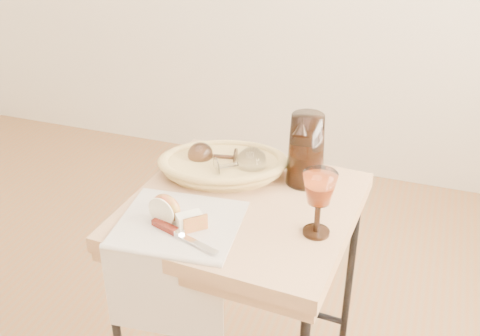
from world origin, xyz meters
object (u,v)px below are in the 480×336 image
at_px(table_knife, 181,235).
at_px(goblet_lying_b, 237,164).
at_px(tea_towel, 179,223).
at_px(apple_half, 166,208).
at_px(bread_basket, 223,167).
at_px(pitcher, 306,150).
at_px(wine_goblet, 318,204).
at_px(goblet_lying_a, 215,156).
at_px(side_table, 242,308).

bearing_deg(table_knife, goblet_lying_b, 103.06).
bearing_deg(tea_towel, apple_half, 176.78).
height_order(tea_towel, bread_basket, bread_basket).
bearing_deg(tea_towel, bread_basket, 80.97).
distance_m(tea_towel, pitcher, 0.42).
height_order(bread_basket, goblet_lying_b, goblet_lying_b).
bearing_deg(wine_goblet, table_knife, -156.33).
distance_m(apple_half, table_knife, 0.09).
height_order(goblet_lying_a, pitcher, pitcher).
height_order(pitcher, table_knife, pitcher).
distance_m(goblet_lying_b, table_knife, 0.32).
distance_m(pitcher, table_knife, 0.44).
distance_m(goblet_lying_a, table_knife, 0.35).
xyz_separation_m(tea_towel, table_knife, (0.03, -0.06, 0.01)).
height_order(bread_basket, wine_goblet, wine_goblet).
distance_m(bread_basket, pitcher, 0.25).
height_order(bread_basket, apple_half, apple_half).
xyz_separation_m(pitcher, wine_goblet, (0.09, -0.24, -0.02)).
bearing_deg(side_table, pitcher, 51.84).
distance_m(pitcher, wine_goblet, 0.25).
bearing_deg(side_table, wine_goblet, -17.87).
bearing_deg(goblet_lying_b, wine_goblet, -69.01).
bearing_deg(goblet_lying_b, bread_basket, 122.07).
bearing_deg(apple_half, wine_goblet, 23.57).
xyz_separation_m(tea_towel, goblet_lying_a, (-0.01, 0.29, 0.05)).
xyz_separation_m(side_table, tea_towel, (-0.12, -0.15, 0.38)).
bearing_deg(goblet_lying_a, bread_basket, 143.80).
bearing_deg(bread_basket, table_knife, -106.46).
bearing_deg(side_table, table_knife, -113.07).
relative_size(tea_towel, bread_basket, 0.92).
height_order(tea_towel, table_knife, table_knife).
bearing_deg(tea_towel, pitcher, 45.95).
relative_size(apple_half, table_knife, 0.41).
xyz_separation_m(bread_basket, table_knife, (0.02, -0.33, -0.01)).
relative_size(bread_basket, goblet_lying_a, 2.70).
bearing_deg(tea_towel, table_knife, -65.71).
relative_size(side_table, goblet_lying_b, 5.32).
xyz_separation_m(bread_basket, wine_goblet, (0.32, -0.20, 0.06)).
xyz_separation_m(goblet_lying_b, wine_goblet, (0.27, -0.18, 0.03)).
relative_size(side_table, goblet_lying_a, 6.09).
bearing_deg(goblet_lying_b, tea_towel, -140.67).
bearing_deg(apple_half, goblet_lying_a, 97.68).
bearing_deg(tea_towel, goblet_lying_a, 87.02).
relative_size(side_table, apple_half, 9.01).
bearing_deg(pitcher, apple_half, -138.93).
relative_size(tea_towel, wine_goblet, 1.75).
relative_size(bread_basket, goblet_lying_b, 2.36).
height_order(bread_basket, pitcher, pitcher).
xyz_separation_m(goblet_lying_b, table_knife, (-0.03, -0.31, -0.04)).
bearing_deg(wine_goblet, apple_half, -167.96).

